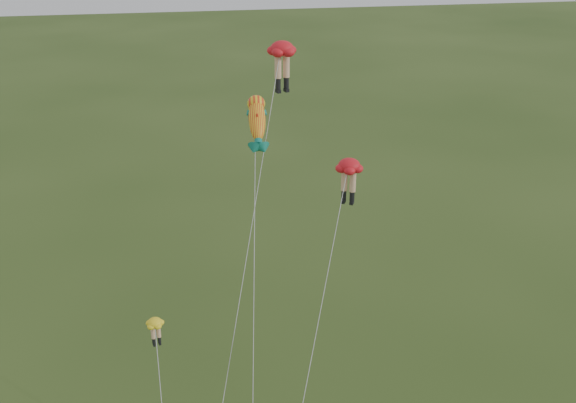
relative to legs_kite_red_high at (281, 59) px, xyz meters
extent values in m
ellipsoid|color=red|center=(0.08, 0.14, 0.47)|extent=(1.84, 1.84, 0.74)
cylinder|color=#EDB48C|center=(-0.14, 0.08, -0.40)|extent=(0.33, 0.33, 1.13)
cylinder|color=black|center=(-0.14, 0.08, -1.25)|extent=(0.26, 0.26, 0.57)
cube|color=black|center=(-0.14, 0.08, -1.62)|extent=(0.27, 0.37, 0.16)
cylinder|color=#EDB48C|center=(0.30, 0.21, -0.40)|extent=(0.33, 0.33, 1.13)
cylinder|color=black|center=(0.30, 0.21, -1.25)|extent=(0.26, 0.26, 0.57)
cube|color=black|center=(0.30, 0.21, -1.62)|extent=(0.27, 0.37, 0.16)
cylinder|color=silver|center=(-2.51, -4.59, -8.58)|extent=(5.21, 9.50, 18.84)
ellipsoid|color=red|center=(3.35, -1.06, -5.37)|extent=(2.02, 2.02, 0.74)
cylinder|color=#EDB48C|center=(3.16, -0.94, -6.24)|extent=(0.33, 0.33, 1.13)
cylinder|color=black|center=(3.16, -0.94, -7.09)|extent=(0.26, 0.26, 0.56)
cube|color=black|center=(3.16, -0.94, -7.45)|extent=(0.33, 0.38, 0.16)
cylinder|color=#EDB48C|center=(3.55, -1.17, -6.24)|extent=(0.33, 0.33, 1.13)
cylinder|color=black|center=(3.55, -1.17, -7.09)|extent=(0.26, 0.26, 0.56)
cube|color=black|center=(3.55, -1.17, -7.45)|extent=(0.33, 0.38, 0.16)
cylinder|color=silver|center=(0.49, -6.66, -11.50)|extent=(5.77, 11.24, 13.00)
ellipsoid|color=yellow|center=(-6.73, -7.66, -9.21)|extent=(0.95, 0.95, 0.40)
cylinder|color=#EDB48C|center=(-6.85, -7.68, -9.68)|extent=(0.18, 0.18, 0.61)
cylinder|color=black|center=(-6.85, -7.68, -10.13)|extent=(0.14, 0.14, 0.30)
cube|color=black|center=(-6.85, -7.68, -10.33)|extent=(0.14, 0.19, 0.09)
cylinder|color=#EDB48C|center=(-6.62, -7.63, -9.68)|extent=(0.18, 0.18, 0.61)
cylinder|color=black|center=(-6.62, -7.63, -10.13)|extent=(0.14, 0.14, 0.30)
cube|color=black|center=(-6.62, -7.63, -10.33)|extent=(0.14, 0.19, 0.09)
ellipsoid|color=yellow|center=(-1.46, -1.76, -2.36)|extent=(1.13, 2.69, 2.29)
sphere|color=yellow|center=(-1.46, -1.76, -2.36)|extent=(1.01, 1.34, 1.26)
cone|color=#127965|center=(-1.46, -1.76, -2.36)|extent=(0.80, 1.22, 1.22)
cone|color=#127965|center=(-1.46, -1.76, -2.36)|extent=(0.80, 1.22, 1.22)
cone|color=#127965|center=(-1.46, -1.76, -2.36)|extent=(0.46, 0.68, 0.68)
cone|color=#127965|center=(-1.46, -1.76, -2.36)|extent=(0.46, 0.68, 0.68)
cone|color=red|center=(-1.46, -1.76, -2.36)|extent=(0.50, 0.69, 0.66)
cylinder|color=silver|center=(-2.32, -6.18, -10.18)|extent=(1.77, 8.88, 15.64)
camera|label=1|loc=(-5.13, -30.64, 6.80)|focal=40.00mm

